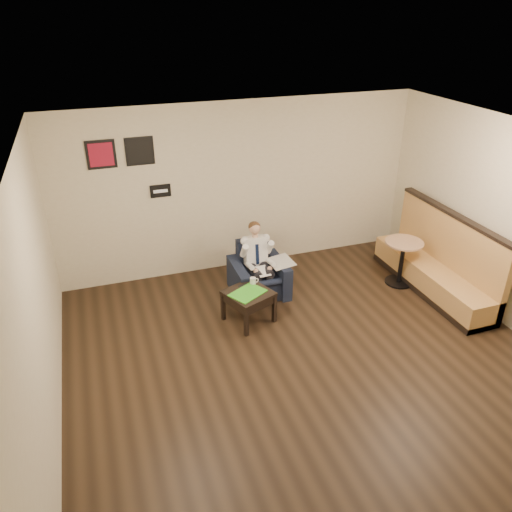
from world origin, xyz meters
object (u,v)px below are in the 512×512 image
object	(u,v)px
seated_man	(261,265)
side_table	(249,306)
armchair	(259,271)
cafe_table	(401,263)
smartphone	(244,286)
green_folder	(248,293)
coffee_mug	(253,281)
banquette	(436,254)

from	to	relation	value
seated_man	side_table	size ratio (longest dim) A/B	1.85
armchair	cafe_table	distance (m)	2.32
smartphone	cafe_table	size ratio (longest dim) A/B	0.20
green_folder	smartphone	size ratio (longest dim) A/B	3.21
side_table	smartphone	xyz separation A→B (m)	(-0.01, 0.18, 0.24)
armchair	cafe_table	bearing A→B (deg)	-10.93
coffee_mug	cafe_table	size ratio (longest dim) A/B	0.13
coffee_mug	cafe_table	bearing A→B (deg)	0.61
armchair	smartphone	distance (m)	0.65
smartphone	coffee_mug	bearing A→B (deg)	-7.10
seated_man	green_folder	xyz separation A→B (m)	(-0.41, -0.61, -0.06)
green_folder	coffee_mug	world-z (taller)	coffee_mug
seated_man	smartphone	xyz separation A→B (m)	(-0.41, -0.40, -0.06)
side_table	banquette	world-z (taller)	banquette
coffee_mug	banquette	xyz separation A→B (m)	(2.89, -0.31, 0.10)
cafe_table	coffee_mug	bearing A→B (deg)	-179.39
smartphone	cafe_table	world-z (taller)	cafe_table
armchair	coffee_mug	bearing A→B (deg)	-117.57
side_table	green_folder	world-z (taller)	green_folder
armchair	seated_man	size ratio (longest dim) A/B	0.75
smartphone	cafe_table	bearing A→B (deg)	-10.97
side_table	armchair	bearing A→B (deg)	59.98
banquette	cafe_table	xyz separation A→B (m)	(-0.36, 0.34, -0.25)
seated_man	banquette	world-z (taller)	banquette
seated_man	green_folder	size ratio (longest dim) A/B	2.27
green_folder	banquette	bearing A→B (deg)	-1.75
side_table	cafe_table	distance (m)	2.68
banquette	green_folder	bearing A→B (deg)	178.25
green_folder	coffee_mug	size ratio (longest dim) A/B	4.74
coffee_mug	seated_man	bearing A→B (deg)	55.96
banquette	cafe_table	distance (m)	0.56
seated_man	green_folder	distance (m)	0.74
green_folder	armchair	bearing A→B (deg)	59.77
side_table	banquette	xyz separation A→B (m)	(3.02, -0.12, 0.39)
banquette	cafe_table	bearing A→B (deg)	136.49
seated_man	cafe_table	size ratio (longest dim) A/B	1.45
armchair	seated_man	distance (m)	0.18
armchair	smartphone	world-z (taller)	armchair
green_folder	seated_man	bearing A→B (deg)	55.79
armchair	green_folder	world-z (taller)	armchair
armchair	smartphone	xyz separation A→B (m)	(-0.41, -0.50, 0.09)
green_folder	cafe_table	bearing A→B (deg)	5.28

